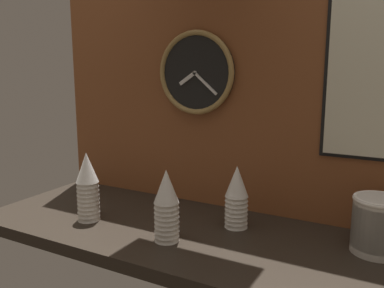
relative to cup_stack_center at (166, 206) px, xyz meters
The scene contains 7 objects.
ground_plane 0.20m from the cup_stack_center, 48.46° to the left, with size 1.60×0.56×0.04m, color black.
wall_tiled_back 0.57m from the cup_stack_center, 75.39° to the left, with size 1.60×0.03×1.05m.
cup_stack_center is the anchor object (origin of this frame).
cup_stack_left 0.32m from the cup_stack_center, behind, with size 0.08×0.08×0.24m.
cup_stack_center_right 0.24m from the cup_stack_center, 54.36° to the left, with size 0.08×0.08×0.21m.
bowl_stack_far_right 0.60m from the cup_stack_center, 21.14° to the left, with size 0.14×0.14×0.16m.
wall_clock 0.52m from the cup_stack_center, 104.07° to the left, with size 0.30×0.03×0.30m.
Camera 1 is at (0.52, -1.08, 0.52)m, focal length 38.00 mm.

